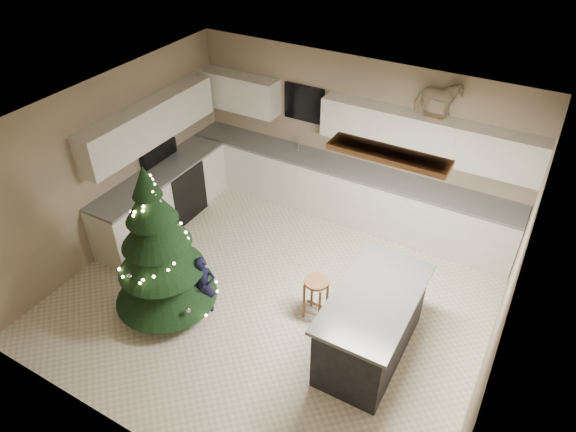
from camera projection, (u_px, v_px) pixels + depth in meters
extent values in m
plane|color=beige|center=(276.00, 296.00, 7.11)|extent=(5.50, 5.50, 0.00)
cube|color=tan|center=(355.00, 138.00, 8.09)|extent=(5.50, 0.02, 2.60)
cube|color=tan|center=(131.00, 367.00, 4.58)|extent=(5.50, 0.02, 2.60)
cube|color=tan|center=(111.00, 165.00, 7.42)|extent=(0.02, 5.00, 2.60)
cube|color=tan|center=(505.00, 300.00, 5.25)|extent=(0.02, 5.00, 2.60)
cube|color=silver|center=(272.00, 125.00, 5.56)|extent=(5.50, 5.00, 0.02)
cube|color=#946142|center=(388.00, 154.00, 5.15)|extent=(1.25, 0.32, 0.06)
cube|color=white|center=(388.00, 157.00, 5.17)|extent=(1.15, 0.24, 0.02)
cube|color=silver|center=(344.00, 192.00, 8.38)|extent=(5.48, 0.60, 0.90)
cube|color=silver|center=(163.00, 199.00, 8.23)|extent=(0.60, 2.60, 0.90)
cube|color=slate|center=(345.00, 168.00, 8.10)|extent=(5.48, 0.62, 0.04)
cube|color=slate|center=(159.00, 174.00, 7.95)|extent=(0.62, 2.60, 0.04)
cube|color=silver|center=(239.00, 92.00, 8.54)|extent=(1.40, 0.35, 0.60)
cube|color=silver|center=(427.00, 137.00, 7.27)|extent=(3.20, 0.35, 0.60)
cube|color=silver|center=(150.00, 123.00, 7.62)|extent=(0.35, 2.60, 0.60)
cube|color=black|center=(304.00, 103.00, 8.18)|extent=(0.70, 0.04, 0.60)
cube|color=#99999E|center=(296.00, 155.00, 8.47)|extent=(0.55, 0.40, 0.06)
cylinder|color=#99999E|center=(299.00, 143.00, 8.45)|extent=(0.03, 0.03, 0.24)
cube|color=black|center=(176.00, 190.00, 8.43)|extent=(0.64, 0.75, 0.90)
cube|color=black|center=(159.00, 154.00, 8.17)|extent=(0.10, 0.75, 0.30)
cube|color=black|center=(371.00, 326.00, 6.08)|extent=(0.80, 1.60, 0.90)
cube|color=#3F3F3F|center=(375.00, 298.00, 5.79)|extent=(0.90, 1.70, 0.05)
cylinder|color=#946142|center=(316.00, 282.00, 6.48)|extent=(0.32, 0.32, 0.04)
cylinder|color=#946142|center=(304.00, 301.00, 6.63)|extent=(0.03, 0.03, 0.57)
cylinder|color=#946142|center=(319.00, 307.00, 6.54)|extent=(0.03, 0.03, 0.57)
cylinder|color=#946142|center=(312.00, 290.00, 6.79)|extent=(0.03, 0.03, 0.57)
cylinder|color=#946142|center=(327.00, 296.00, 6.70)|extent=(0.03, 0.03, 0.57)
cube|color=#946142|center=(315.00, 304.00, 6.72)|extent=(0.24, 0.03, 0.03)
cylinder|color=#3F2816|center=(168.00, 298.00, 6.86)|extent=(0.12, 0.12, 0.29)
cone|color=black|center=(164.00, 277.00, 6.63)|extent=(1.33, 1.33, 0.69)
cone|color=black|center=(159.00, 251.00, 6.37)|extent=(1.10, 1.10, 0.59)
cone|color=black|center=(154.00, 226.00, 6.14)|extent=(0.86, 0.86, 0.54)
cone|color=black|center=(149.00, 202.00, 5.93)|extent=(0.63, 0.63, 0.49)
cone|color=black|center=(145.00, 181.00, 5.76)|extent=(0.35, 0.35, 0.39)
sphere|color=#FFD88C|center=(209.00, 312.00, 6.53)|extent=(0.04, 0.04, 0.04)
sphere|color=#FFD88C|center=(216.00, 296.00, 6.69)|extent=(0.04, 0.04, 0.04)
sphere|color=#FFD88C|center=(216.00, 281.00, 6.86)|extent=(0.04, 0.04, 0.04)
sphere|color=#FFD88C|center=(210.00, 268.00, 7.00)|extent=(0.04, 0.04, 0.04)
sphere|color=#FFD88C|center=(199.00, 257.00, 7.09)|extent=(0.04, 0.04, 0.04)
sphere|color=#FFD88C|center=(185.00, 251.00, 7.14)|extent=(0.04, 0.04, 0.04)
sphere|color=#FFD88C|center=(169.00, 248.00, 7.11)|extent=(0.04, 0.04, 0.04)
sphere|color=#FFD88C|center=(153.00, 248.00, 7.03)|extent=(0.04, 0.04, 0.04)
sphere|color=#FFD88C|center=(139.00, 252.00, 6.90)|extent=(0.04, 0.04, 0.04)
sphere|color=#FFD88C|center=(128.00, 257.00, 6.73)|extent=(0.04, 0.04, 0.04)
sphere|color=#FFD88C|center=(121.00, 264.00, 6.55)|extent=(0.04, 0.04, 0.04)
sphere|color=#FFD88C|center=(119.00, 271.00, 6.37)|extent=(0.04, 0.04, 0.04)
sphere|color=#FFD88C|center=(123.00, 277.00, 6.22)|extent=(0.04, 0.04, 0.04)
sphere|color=#FFD88C|center=(132.00, 280.00, 6.11)|extent=(0.04, 0.04, 0.04)
sphere|color=#FFD88C|center=(144.00, 280.00, 6.04)|extent=(0.04, 0.04, 0.04)
sphere|color=#FFD88C|center=(157.00, 276.00, 6.03)|extent=(0.04, 0.04, 0.04)
sphere|color=#FFD88C|center=(170.00, 269.00, 6.05)|extent=(0.04, 0.04, 0.04)
sphere|color=#FFD88C|center=(180.00, 260.00, 6.11)|extent=(0.04, 0.04, 0.04)
sphere|color=#FFD88C|center=(186.00, 250.00, 6.19)|extent=(0.04, 0.04, 0.04)
sphere|color=#FFD88C|center=(188.00, 240.00, 6.27)|extent=(0.04, 0.04, 0.04)
sphere|color=#FFD88C|center=(185.00, 230.00, 6.35)|extent=(0.04, 0.04, 0.04)
sphere|color=#FFD88C|center=(180.00, 222.00, 6.40)|extent=(0.04, 0.04, 0.04)
sphere|color=#FFD88C|center=(172.00, 216.00, 6.42)|extent=(0.04, 0.04, 0.04)
sphere|color=#FFD88C|center=(162.00, 213.00, 6.41)|extent=(0.04, 0.04, 0.04)
sphere|color=#FFD88C|center=(152.00, 211.00, 6.36)|extent=(0.04, 0.04, 0.04)
sphere|color=#FFD88C|center=(144.00, 210.00, 6.28)|extent=(0.04, 0.04, 0.04)
sphere|color=#FFD88C|center=(137.00, 211.00, 6.19)|extent=(0.04, 0.04, 0.04)
sphere|color=#FFD88C|center=(132.00, 212.00, 6.09)|extent=(0.04, 0.04, 0.04)
sphere|color=#FFD88C|center=(131.00, 213.00, 5.99)|extent=(0.04, 0.04, 0.04)
sphere|color=#FFD88C|center=(132.00, 213.00, 5.91)|extent=(0.04, 0.04, 0.04)
sphere|color=#FFD88C|center=(135.00, 212.00, 5.84)|extent=(0.04, 0.04, 0.04)
sphere|color=#FFD88C|center=(140.00, 210.00, 5.79)|extent=(0.04, 0.04, 0.04)
sphere|color=#FFD88C|center=(145.00, 207.00, 5.77)|extent=(0.04, 0.04, 0.04)
sphere|color=#FFD88C|center=(149.00, 202.00, 5.76)|extent=(0.04, 0.04, 0.04)
sphere|color=#FFD88C|center=(152.00, 196.00, 5.76)|extent=(0.04, 0.04, 0.04)
sphere|color=#FFD88C|center=(154.00, 191.00, 5.77)|extent=(0.04, 0.04, 0.04)
sphere|color=#FFD88C|center=(154.00, 185.00, 5.77)|extent=(0.04, 0.04, 0.04)
sphere|color=#FFD88C|center=(152.00, 180.00, 5.77)|extent=(0.04, 0.04, 0.04)
sphere|color=#FFD88C|center=(150.00, 176.00, 5.76)|extent=(0.04, 0.04, 0.04)
sphere|color=silver|center=(201.00, 300.00, 6.48)|extent=(0.07, 0.07, 0.07)
sphere|color=silver|center=(166.00, 247.00, 6.99)|extent=(0.07, 0.07, 0.07)
sphere|color=silver|center=(129.00, 275.00, 6.21)|extent=(0.07, 0.07, 0.07)
sphere|color=silver|center=(185.00, 249.00, 6.26)|extent=(0.07, 0.07, 0.07)
sphere|color=silver|center=(150.00, 219.00, 6.39)|extent=(0.07, 0.07, 0.07)
sphere|color=silver|center=(140.00, 226.00, 5.92)|extent=(0.07, 0.07, 0.07)
sphere|color=silver|center=(159.00, 201.00, 5.94)|extent=(0.07, 0.07, 0.07)
sphere|color=silver|center=(144.00, 184.00, 5.82)|extent=(0.07, 0.07, 0.07)
imported|color=black|center=(204.00, 285.00, 6.66)|extent=(0.38, 0.34, 0.87)
cube|color=#946142|center=(434.00, 118.00, 7.04)|extent=(0.24, 0.02, 0.02)
cube|color=#946142|center=(436.00, 116.00, 7.09)|extent=(0.24, 0.02, 0.02)
imported|color=#C9AF8D|center=(438.00, 99.00, 6.91)|extent=(0.66, 0.47, 0.51)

